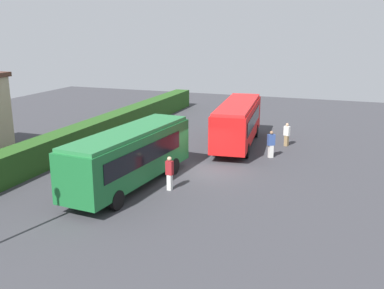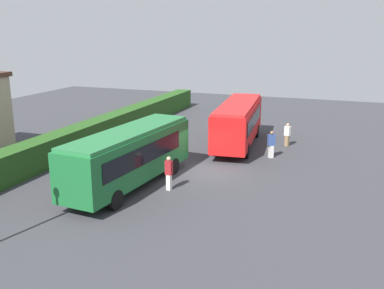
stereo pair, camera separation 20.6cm
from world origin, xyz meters
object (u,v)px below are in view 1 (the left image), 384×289
Objects in this scene: person_far at (287,134)px; bus_green at (130,155)px; bus_red at (238,121)px; person_left at (170,172)px; person_center at (97,159)px; traffic_cone at (140,137)px; person_right at (271,144)px.

bus_green is at bearing -6.87° from person_far.
person_left is (-10.49, 1.07, -0.85)m from bus_red.
person_center is at bearing 139.96° from bus_red.
person_right is at bearing -95.64° from traffic_cone.
person_far is at bearing -48.88° from person_center.
traffic_cone is at bearing 40.41° from person_left.
person_left is 3.19× the size of traffic_cone.
bus_red reaches higher than person_right.
traffic_cone is at bearing 47.15° from person_right.
person_left reaches higher than person_far.
bus_green is at bearing -119.54° from person_center.
bus_green is 0.99× the size of bus_red.
person_left reaches higher than person_right.
person_right is at bearing -134.09° from bus_red.
person_right is (8.20, -4.03, -0.04)m from person_left.
person_far is (11.66, -4.58, -0.11)m from person_left.
bus_green is 3.42m from person_center.
bus_red is at bearing 15.11° from person_right.
person_center is (1.30, 3.02, -0.93)m from bus_green.
bus_green is at bearing 156.66° from bus_red.
person_center is 3.00× the size of traffic_cone.
traffic_cone is at bearing 28.81° from bus_green.
person_right is 3.51m from person_far.
person_left is at bearing 167.78° from bus_red.
bus_red is 3.85m from person_right.
person_right is at bearing -20.58° from person_left.
person_left is 1.02× the size of person_right.
person_right is 3.12× the size of traffic_cone.
person_right is at bearing 13.86° from person_far.
traffic_cone is at bearing -54.78° from person_far.
bus_green is 5.57× the size of person_center.
person_left is 5.33m from person_center.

